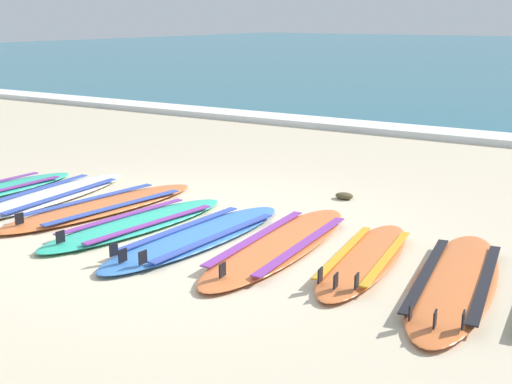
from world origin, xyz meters
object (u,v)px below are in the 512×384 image
(surfboard_2, at_px, (102,206))
(surfboard_4, at_px, (197,236))
(surfboard_5, at_px, (279,244))
(surfboard_1, at_px, (48,196))
(surfboard_7, at_px, (455,281))
(surfboard_3, at_px, (137,223))
(surfboard_6, at_px, (365,258))

(surfboard_2, height_order, surfboard_4, same)
(surfboard_5, bearing_deg, surfboard_1, 179.11)
(surfboard_4, bearing_deg, surfboard_7, 4.38)
(surfboard_2, bearing_deg, surfboard_5, -1.44)
(surfboard_7, bearing_deg, surfboard_3, -176.83)
(surfboard_2, distance_m, surfboard_3, 0.78)
(surfboard_2, height_order, surfboard_7, same)
(surfboard_1, height_order, surfboard_5, same)
(surfboard_1, xyz_separation_m, surfboard_5, (3.07, -0.05, -0.00))
(surfboard_3, bearing_deg, surfboard_5, 7.72)
(surfboard_5, bearing_deg, surfboard_7, -1.18)
(surfboard_2, bearing_deg, surfboard_6, 0.27)
(surfboard_3, bearing_deg, surfboard_4, -0.61)
(surfboard_5, distance_m, surfboard_7, 1.59)
(surfboard_3, height_order, surfboard_5, same)
(surfboard_1, xyz_separation_m, surfboard_7, (4.66, -0.08, 0.00))
(surfboard_3, distance_m, surfboard_5, 1.52)
(surfboard_1, distance_m, surfboard_2, 0.83)
(surfboard_2, xyz_separation_m, surfboard_4, (1.49, -0.27, 0.00))
(surfboard_4, height_order, surfboard_7, same)
(surfboard_2, bearing_deg, surfboard_3, -19.40)
(surfboard_6, bearing_deg, surfboard_3, -173.19)
(surfboard_1, relative_size, surfboard_7, 1.01)
(surfboard_3, relative_size, surfboard_4, 0.95)
(surfboard_4, relative_size, surfboard_5, 0.95)
(surfboard_3, xyz_separation_m, surfboard_7, (3.09, 0.17, 0.00))
(surfboard_2, xyz_separation_m, surfboard_3, (0.74, -0.26, 0.00))
(surfboard_4, xyz_separation_m, surfboard_7, (2.34, 0.18, -0.00))
(surfboard_3, xyz_separation_m, surfboard_6, (2.30, 0.27, 0.00))
(surfboard_2, distance_m, surfboard_6, 3.03)
(surfboard_6, bearing_deg, surfboard_4, -169.67)
(surfboard_1, distance_m, surfboard_5, 3.07)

